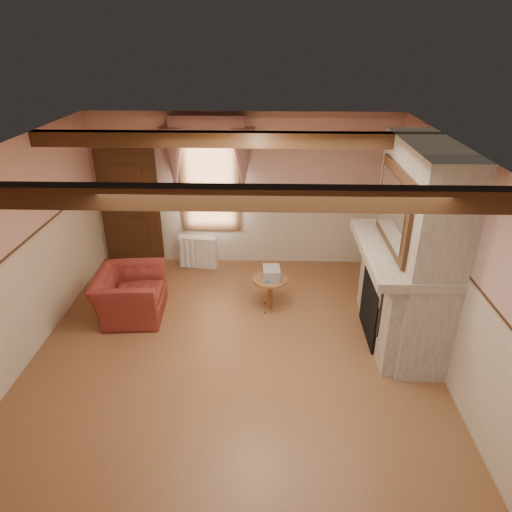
{
  "coord_description": "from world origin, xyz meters",
  "views": [
    {
      "loc": [
        0.47,
        -4.95,
        3.98
      ],
      "look_at": [
        0.3,
        0.8,
        1.16
      ],
      "focal_mm": 32.0,
      "sensor_mm": 36.0,
      "label": 1
    }
  ],
  "objects_px": {
    "bowl": "(405,248)",
    "oil_lamp": "(391,219)",
    "side_table": "(270,294)",
    "radiator": "(198,252)",
    "mantel_clock": "(389,218)",
    "armchair": "(130,294)"
  },
  "relations": [
    {
      "from": "bowl",
      "to": "oil_lamp",
      "type": "bearing_deg",
      "value": 90.0
    },
    {
      "from": "side_table",
      "to": "radiator",
      "type": "bearing_deg",
      "value": 133.09
    },
    {
      "from": "radiator",
      "to": "mantel_clock",
      "type": "relative_size",
      "value": 2.92
    },
    {
      "from": "radiator",
      "to": "oil_lamp",
      "type": "bearing_deg",
      "value": -16.8
    },
    {
      "from": "radiator",
      "to": "bowl",
      "type": "height_order",
      "value": "bowl"
    },
    {
      "from": "bowl",
      "to": "radiator",
      "type": "bearing_deg",
      "value": 144.39
    },
    {
      "from": "armchair",
      "to": "side_table",
      "type": "height_order",
      "value": "armchair"
    },
    {
      "from": "armchair",
      "to": "bowl",
      "type": "height_order",
      "value": "bowl"
    },
    {
      "from": "armchair",
      "to": "side_table",
      "type": "xyz_separation_m",
      "value": [
        2.16,
        0.23,
        -0.08
      ]
    },
    {
      "from": "mantel_clock",
      "to": "oil_lamp",
      "type": "relative_size",
      "value": 0.86
    },
    {
      "from": "radiator",
      "to": "side_table",
      "type": "bearing_deg",
      "value": -38.74
    },
    {
      "from": "side_table",
      "to": "oil_lamp",
      "type": "xyz_separation_m",
      "value": [
        1.74,
        0.0,
        1.29
      ]
    },
    {
      "from": "radiator",
      "to": "bowl",
      "type": "distance_m",
      "value": 3.98
    },
    {
      "from": "mantel_clock",
      "to": "oil_lamp",
      "type": "distance_m",
      "value": 0.15
    },
    {
      "from": "mantel_clock",
      "to": "armchair",
      "type": "bearing_deg",
      "value": -174.51
    },
    {
      "from": "side_table",
      "to": "oil_lamp",
      "type": "distance_m",
      "value": 2.17
    },
    {
      "from": "armchair",
      "to": "mantel_clock",
      "type": "xyz_separation_m",
      "value": [
        3.9,
        0.38,
        1.16
      ]
    },
    {
      "from": "radiator",
      "to": "mantel_clock",
      "type": "height_order",
      "value": "mantel_clock"
    },
    {
      "from": "bowl",
      "to": "mantel_clock",
      "type": "bearing_deg",
      "value": 90.0
    },
    {
      "from": "armchair",
      "to": "mantel_clock",
      "type": "relative_size",
      "value": 4.61
    },
    {
      "from": "side_table",
      "to": "bowl",
      "type": "distance_m",
      "value": 2.25
    },
    {
      "from": "mantel_clock",
      "to": "oil_lamp",
      "type": "height_order",
      "value": "oil_lamp"
    }
  ]
}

